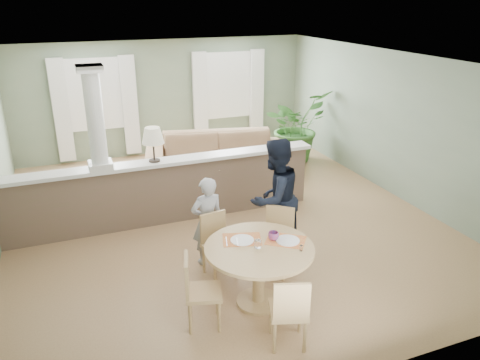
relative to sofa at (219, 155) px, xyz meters
name	(u,v)px	position (x,y,z in m)	size (l,w,h in m)	color
ground	(220,217)	(-0.67, -1.98, -0.45)	(8.00, 8.00, 0.00)	tan
room_shell	(205,108)	(-0.70, -1.35, 1.36)	(7.02, 8.02, 2.71)	gray
pony_wall	(160,184)	(-1.65, -1.78, 0.26)	(5.32, 0.38, 2.70)	brown
sofa	(219,155)	(0.00, 0.00, 0.00)	(3.07, 1.20, 0.90)	#916D4F
houseplant	(296,126)	(2.00, 0.32, 0.37)	(1.47, 1.27, 1.63)	#386B2B
dining_table	(260,258)	(-1.01, -4.48, 0.20)	(1.34, 1.34, 0.91)	tan
chair_far_boy	(217,242)	(-1.28, -3.63, 0.04)	(0.46, 0.46, 0.89)	tan
chair_far_man	(277,237)	(-0.47, -3.85, 0.07)	(0.60, 0.60, 0.93)	tan
chair_near	(289,310)	(-1.04, -5.34, 0.05)	(0.52, 0.52, 0.90)	tan
chair_side	(197,288)	(-1.85, -4.60, 0.05)	(0.50, 0.50, 0.91)	tan
child_person	(207,221)	(-1.31, -3.31, 0.21)	(0.48, 0.32, 1.32)	#A5A4AA
man_person	(275,199)	(-0.32, -3.42, 0.45)	(0.87, 0.68, 1.80)	black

